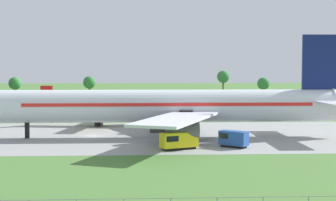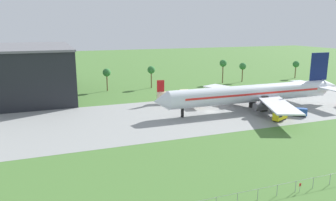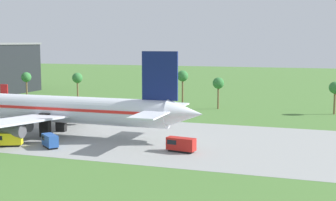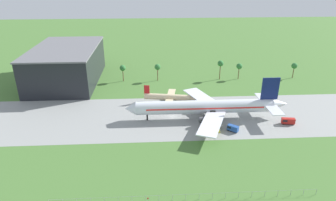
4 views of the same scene
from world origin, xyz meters
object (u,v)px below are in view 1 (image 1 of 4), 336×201
object	(u,v)px
regional_aircraft	(98,113)
catering_van	(233,139)
jet_airliner	(177,106)
fuel_truck	(178,140)

from	to	relation	value
regional_aircraft	catering_van	bearing A→B (deg)	-51.54
jet_airliner	fuel_truck	size ratio (longest dim) A/B	11.61
regional_aircraft	jet_airliner	bearing A→B (deg)	-48.93
regional_aircraft	catering_van	world-z (taller)	regional_aircraft
jet_airliner	fuel_truck	bearing A→B (deg)	-92.99
fuel_truck	catering_van	distance (m)	9.33
jet_airliner	regional_aircraft	size ratio (longest dim) A/B	2.79
regional_aircraft	catering_van	distance (m)	39.77
catering_van	jet_airliner	bearing A→B (deg)	124.14
catering_van	regional_aircraft	bearing A→B (deg)	128.46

